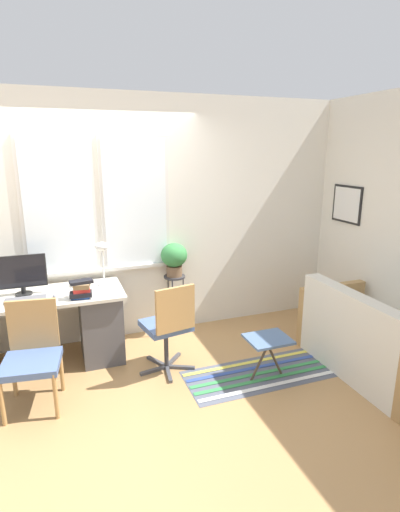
% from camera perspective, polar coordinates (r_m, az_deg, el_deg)
% --- Properties ---
extents(ground_plane, '(14.00, 14.00, 0.00)m').
position_cam_1_polar(ground_plane, '(4.20, -14.01, -15.71)').
color(ground_plane, tan).
extents(wall_back_with_window, '(9.00, 0.12, 2.70)m').
position_cam_1_polar(wall_back_with_window, '(4.45, -16.11, 4.61)').
color(wall_back_with_window, white).
rests_on(wall_back_with_window, ground_plane).
extents(wall_right_with_picture, '(0.08, 9.00, 2.70)m').
position_cam_1_polar(wall_right_with_picture, '(4.96, 22.25, 5.04)').
color(wall_right_with_picture, white).
rests_on(wall_right_with_picture, ground_plane).
extents(desk, '(1.74, 0.68, 0.74)m').
position_cam_1_polar(desk, '(4.33, -22.50, -9.68)').
color(desk, beige).
rests_on(desk, ground_plane).
extents(monitor, '(0.46, 0.16, 0.40)m').
position_cam_1_polar(monitor, '(4.22, -24.13, -2.35)').
color(monitor, black).
rests_on(monitor, desk).
extents(keyboard, '(0.36, 0.15, 0.02)m').
position_cam_1_polar(keyboard, '(4.11, -23.65, -5.71)').
color(keyboard, slate).
rests_on(keyboard, desk).
extents(mouse, '(0.03, 0.06, 0.03)m').
position_cam_1_polar(mouse, '(4.08, -20.09, -5.39)').
color(mouse, slate).
rests_on(mouse, desk).
extents(desk_lamp, '(0.14, 0.14, 0.46)m').
position_cam_1_polar(desk_lamp, '(4.21, -13.80, 0.65)').
color(desk_lamp, white).
rests_on(desk_lamp, desk).
extents(book_stack, '(0.23, 0.16, 0.17)m').
position_cam_1_polar(book_stack, '(3.97, -16.60, -4.58)').
color(book_stack, '#2851B2').
rests_on(book_stack, desk).
extents(desk_chair_wooden, '(0.51, 0.52, 0.88)m').
position_cam_1_polar(desk_chair_wooden, '(3.72, -22.87, -12.72)').
color(desk_chair_wooden, '#B2844C').
rests_on(desk_chair_wooden, ground_plane).
extents(office_chair_swivel, '(0.55, 0.54, 0.92)m').
position_cam_1_polar(office_chair_swivel, '(3.87, -4.48, -9.79)').
color(office_chair_swivel, '#47474C').
rests_on(office_chair_swivel, ground_plane).
extents(couch_loveseat, '(0.81, 1.46, 0.84)m').
position_cam_1_polar(couch_loveseat, '(4.30, 23.41, -11.36)').
color(couch_loveseat, silver).
rests_on(couch_loveseat, ground_plane).
extents(plant_stand, '(0.25, 0.25, 0.70)m').
position_cam_1_polar(plant_stand, '(4.65, -3.65, -3.97)').
color(plant_stand, '#333338').
rests_on(plant_stand, ground_plane).
extents(potted_plant, '(0.30, 0.30, 0.38)m').
position_cam_1_polar(potted_plant, '(4.56, -3.72, -0.17)').
color(potted_plant, brown).
rests_on(potted_plant, plant_stand).
extents(floor_rug_striped, '(1.45, 0.60, 0.01)m').
position_cam_1_polar(floor_rug_striped, '(4.08, 8.43, -16.30)').
color(floor_rug_striped, '#565B6B').
rests_on(floor_rug_striped, ground_plane).
extents(folding_stool, '(0.40, 0.34, 0.42)m').
position_cam_1_polar(folding_stool, '(3.86, 9.70, -11.98)').
color(folding_stool, slate).
rests_on(folding_stool, ground_plane).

